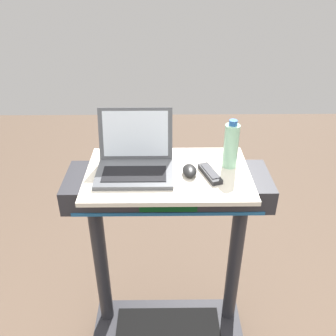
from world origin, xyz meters
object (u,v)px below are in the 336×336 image
Objects in this scene: laptop at (135,160)px; computer_mouse at (190,171)px; tv_remote at (210,173)px; water_bottle at (231,145)px.

laptop is 0.24m from computer_mouse.
laptop is at bearing 171.06° from tv_remote.
water_bottle is (0.18, 0.07, 0.09)m from computer_mouse.
laptop is at bearing 169.44° from computer_mouse.
water_bottle is 0.16m from tv_remote.
tv_remote is at bearing -7.12° from laptop.
computer_mouse is at bearing -159.69° from water_bottle.
laptop reaches higher than computer_mouse.
laptop is 3.26× the size of computer_mouse.
computer_mouse is 0.46× the size of water_bottle.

